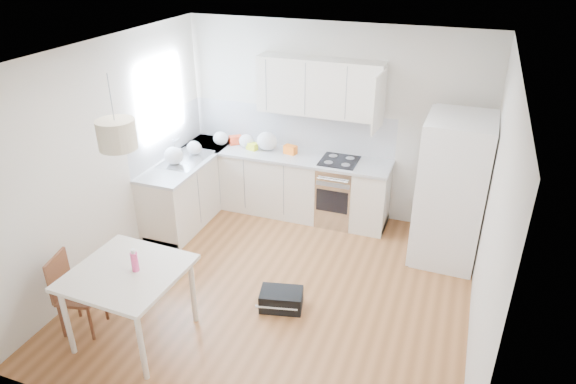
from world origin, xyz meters
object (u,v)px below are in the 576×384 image
(gym_bag, at_px, (281,299))
(dining_table, at_px, (128,279))
(dining_chair, at_px, (80,294))
(refrigerator, at_px, (453,190))

(gym_bag, bearing_deg, dining_table, -156.02)
(dining_chair, bearing_deg, refrigerator, 26.60)
(refrigerator, xyz_separation_m, dining_table, (-2.82, -2.63, -0.20))
(refrigerator, bearing_deg, gym_bag, -131.74)
(refrigerator, distance_m, gym_bag, 2.46)
(dining_table, height_order, dining_chair, dining_chair)
(refrigerator, distance_m, dining_table, 3.86)
(refrigerator, relative_size, dining_table, 1.73)
(refrigerator, relative_size, gym_bag, 4.00)
(dining_table, height_order, gym_bag, dining_table)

